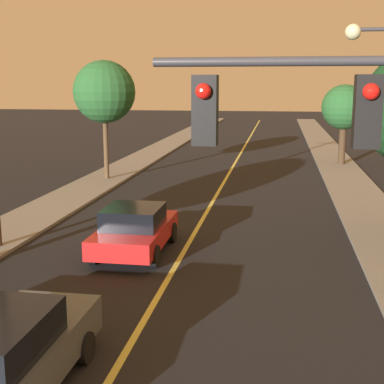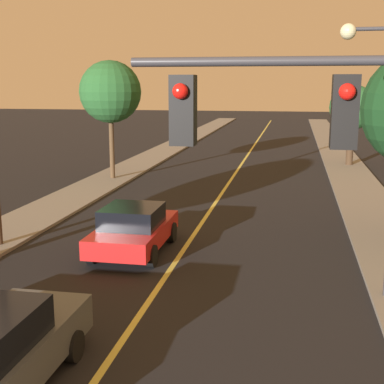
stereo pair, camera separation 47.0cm
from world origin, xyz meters
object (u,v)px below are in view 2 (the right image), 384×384
at_px(car_near_lane_second, 134,229).
at_px(tree_left_far, 110,92).
at_px(traffic_signal_mast, 364,171).
at_px(tree_right_far, 352,108).
at_px(streetlamp_right, 383,124).

height_order(car_near_lane_second, tree_left_far, tree_left_far).
bearing_deg(tree_left_far, traffic_signal_mast, -62.96).
xyz_separation_m(car_near_lane_second, tree_right_far, (8.29, 19.53, 2.92)).
distance_m(traffic_signal_mast, streetlamp_right, 6.21).
height_order(traffic_signal_mast, tree_right_far, traffic_signal_mast).
height_order(car_near_lane_second, traffic_signal_mast, traffic_signal_mast).
distance_m(car_near_lane_second, traffic_signal_mast, 10.80).
bearing_deg(car_near_lane_second, traffic_signal_mast, -56.56).
bearing_deg(traffic_signal_mast, tree_right_far, 84.65).
xyz_separation_m(traffic_signal_mast, tree_right_far, (2.63, 28.10, -0.44)).
bearing_deg(tree_right_far, car_near_lane_second, -112.99).
relative_size(tree_left_far, tree_right_far, 1.25).
bearing_deg(tree_left_far, car_near_lane_second, -68.00).
relative_size(streetlamp_right, tree_left_far, 1.02).
bearing_deg(streetlamp_right, tree_right_far, 86.07).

